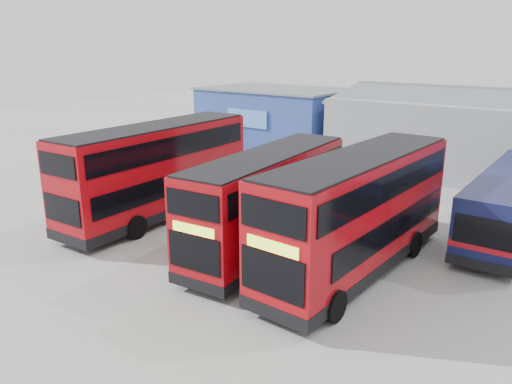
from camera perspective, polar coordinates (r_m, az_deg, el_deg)
name	(u,v)px	position (r m, az deg, el deg)	size (l,w,h in m)	color
ground_plane	(301,248)	(22.42, 5.14, -6.37)	(120.00, 120.00, 0.00)	gray
office_block	(276,118)	(43.83, 2.32, 8.46)	(12.30, 8.32, 5.12)	navy
double_decker_left	(158,172)	(26.08, -11.16, 2.24)	(3.41, 11.57, 4.84)	#A20910
double_decker_centre	(268,203)	(21.34, 1.41, -1.28)	(3.54, 10.51, 4.36)	#A20910
double_decker_right	(358,215)	(19.73, 11.59, -2.57)	(3.04, 11.26, 4.73)	#A20910
single_decker_blue	(511,205)	(26.10, 27.15, -1.31)	(2.98, 11.38, 3.07)	#0E1840
panel_van	(192,136)	(43.41, -7.29, 6.42)	(3.64, 5.25, 2.14)	silver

